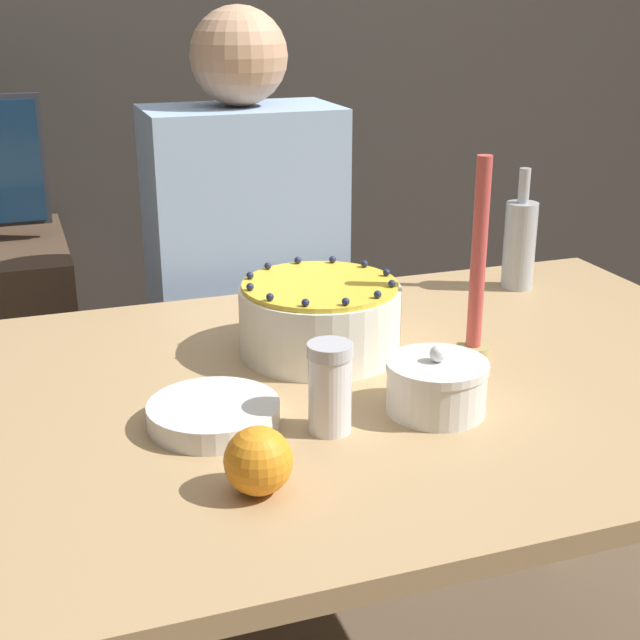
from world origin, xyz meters
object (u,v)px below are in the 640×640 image
object	(u,v)px
candle	(477,276)
person_man_blue_shirt	(247,339)
cake	(320,318)
sugar_bowl	(438,386)
bottle	(520,243)
sugar_shaker	(330,387)

from	to	relation	value
candle	person_man_blue_shirt	world-z (taller)	person_man_blue_shirt
cake	person_man_blue_shirt	world-z (taller)	person_man_blue_shirt
cake	sugar_bowl	world-z (taller)	cake
cake	candle	distance (m)	0.26
cake	bottle	distance (m)	0.52
candle	person_man_blue_shirt	xyz separation A→B (m)	(-0.21, 0.63, -0.31)
candle	bottle	distance (m)	0.39
sugar_shaker	candle	size ratio (longest dim) A/B	0.38
bottle	person_man_blue_shirt	xyz separation A→B (m)	(-0.47, 0.34, -0.27)
cake	sugar_bowl	distance (m)	0.28
cake	candle	world-z (taller)	candle
sugar_bowl	sugar_shaker	bearing A→B (deg)	-177.90
sugar_shaker	candle	distance (m)	0.36
cake	bottle	bearing A→B (deg)	21.62
sugar_bowl	sugar_shaker	size ratio (longest dim) A/B	1.15
sugar_shaker	person_man_blue_shirt	xyz separation A→B (m)	(0.09, 0.80, -0.24)
cake	candle	xyz separation A→B (m)	(0.23, -0.10, 0.08)
candle	bottle	bearing A→B (deg)	48.68
sugar_shaker	person_man_blue_shirt	bearing A→B (deg)	83.39
sugar_bowl	sugar_shaker	xyz separation A→B (m)	(-0.16, -0.01, 0.02)
sugar_bowl	sugar_shaker	distance (m)	0.16
cake	sugar_shaker	size ratio (longest dim) A/B	2.10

